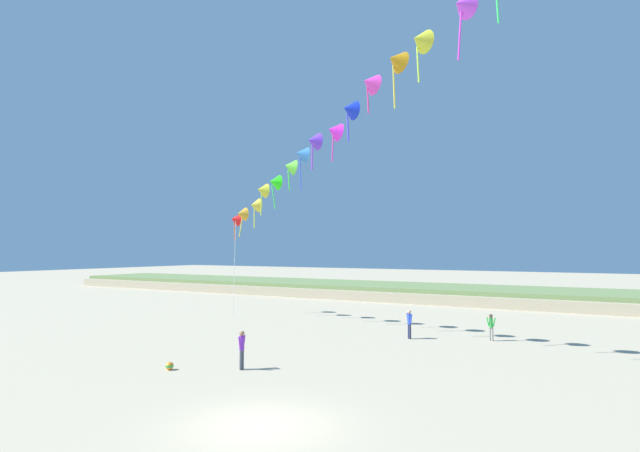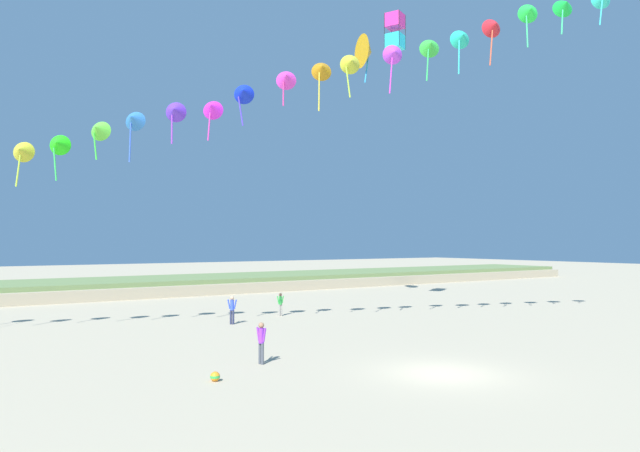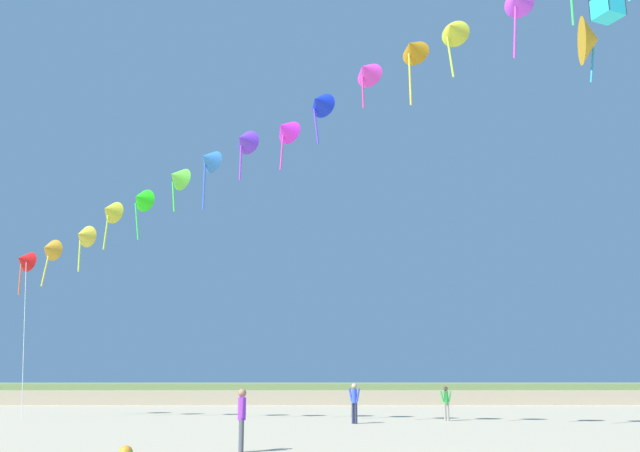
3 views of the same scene
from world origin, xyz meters
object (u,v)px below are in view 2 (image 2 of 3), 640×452
(person_mid_center, at_px, (261,340))
(large_kite_mid_trail, at_px, (367,52))
(person_near_right, at_px, (232,308))
(large_kite_low_lead, at_px, (395,31))
(person_near_left, at_px, (280,303))
(beach_ball, at_px, (215,376))

(person_mid_center, height_order, large_kite_mid_trail, large_kite_mid_trail)
(person_near_right, distance_m, large_kite_low_lead, 23.64)
(person_near_left, bearing_deg, person_near_right, -158.12)
(person_near_left, xyz_separation_m, large_kite_low_lead, (8.41, -2.40, 19.92))
(person_near_left, relative_size, large_kite_low_lead, 0.60)
(person_mid_center, xyz_separation_m, large_kite_mid_trail, (17.87, 15.55, 19.89))
(person_near_left, bearing_deg, large_kite_mid_trail, 14.57)
(person_near_left, distance_m, large_kite_mid_trail, 22.29)
(beach_ball, bearing_deg, large_kite_mid_trail, 39.86)
(person_near_right, relative_size, person_mid_center, 1.00)
(large_kite_low_lead, bearing_deg, person_mid_center, -147.46)
(person_near_left, distance_m, person_near_right, 4.80)
(large_kite_mid_trail, bearing_deg, beach_ball, -140.14)
(person_near_left, xyz_separation_m, person_mid_center, (-8.31, -13.07, 0.09))
(large_kite_mid_trail, bearing_deg, person_mid_center, -138.96)
(person_near_right, distance_m, beach_ball, 14.59)
(large_kite_mid_trail, bearing_deg, person_near_left, -165.43)
(person_near_left, xyz_separation_m, beach_ball, (-11.09, -14.75, -0.74))
(person_near_right, distance_m, large_kite_mid_trail, 24.70)
(large_kite_low_lead, bearing_deg, person_near_right, 177.27)
(person_near_left, bearing_deg, large_kite_low_lead, -15.93)
(person_near_left, relative_size, person_mid_center, 0.91)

